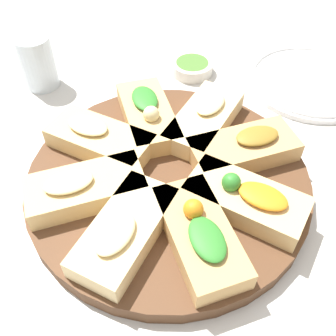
{
  "coord_description": "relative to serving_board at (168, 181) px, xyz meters",
  "views": [
    {
      "loc": [
        -0.33,
        -0.18,
        0.46
      ],
      "look_at": [
        0.0,
        0.0,
        0.04
      ],
      "focal_mm": 42.0,
      "sensor_mm": 36.0,
      "label": 1
    }
  ],
  "objects": [
    {
      "name": "focaccia_slice_0",
      "position": [
        -0.12,
        -0.01,
        0.03
      ],
      "size": [
        0.16,
        0.08,
        0.04
      ],
      "color": "#E5C689",
      "rests_on": "serving_board"
    },
    {
      "name": "focaccia_slice_5",
      "position": [
        0.08,
        0.08,
        0.03
      ],
      "size": [
        0.16,
        0.16,
        0.05
      ],
      "color": "tan",
      "rests_on": "serving_board"
    },
    {
      "name": "serving_board",
      "position": [
        0.0,
        0.0,
        0.0
      ],
      "size": [
        0.41,
        0.41,
        0.03
      ],
      "primitive_type": "cylinder",
      "color": "#51331E",
      "rests_on": "ground_plane"
    },
    {
      "name": "focaccia_slice_3",
      "position": [
        0.09,
        -0.08,
        0.03
      ],
      "size": [
        0.17,
        0.16,
        0.04
      ],
      "color": "tan",
      "rests_on": "serving_board"
    },
    {
      "name": "focaccia_slice_4",
      "position": [
        0.12,
        0.0,
        0.03
      ],
      "size": [
        0.16,
        0.07,
        0.04
      ],
      "color": "#E5C689",
      "rests_on": "serving_board"
    },
    {
      "name": "focaccia_slice_2",
      "position": [
        -0.0,
        -0.12,
        0.03
      ],
      "size": [
        0.08,
        0.16,
        0.05
      ],
      "color": "#DBB775",
      "rests_on": "serving_board"
    },
    {
      "name": "plate_right",
      "position": [
        0.36,
        -0.11,
        -0.0
      ],
      "size": [
        0.24,
        0.24,
        0.02
      ],
      "color": "white",
      "rests_on": "ground_plane"
    },
    {
      "name": "water_glass",
      "position": [
        0.11,
        0.34,
        0.04
      ],
      "size": [
        0.06,
        0.06,
        0.1
      ],
      "primitive_type": "cylinder",
      "color": "silver",
      "rests_on": "ground_plane"
    },
    {
      "name": "ground_plane",
      "position": [
        0.0,
        0.0,
        -0.01
      ],
      "size": [
        3.0,
        3.0,
        0.0
      ],
      "primitive_type": "plane",
      "color": "beige"
    },
    {
      "name": "focaccia_slice_1",
      "position": [
        -0.08,
        -0.09,
        0.03
      ],
      "size": [
        0.16,
        0.17,
        0.05
      ],
      "color": "tan",
      "rests_on": "serving_board"
    },
    {
      "name": "focaccia_slice_7",
      "position": [
        -0.09,
        0.08,
        0.03
      ],
      "size": [
        0.17,
        0.16,
        0.04
      ],
      "color": "#DBB775",
      "rests_on": "serving_board"
    },
    {
      "name": "focaccia_slice_6",
      "position": [
        -0.0,
        0.12,
        0.03
      ],
      "size": [
        0.08,
        0.16,
        0.04
      ],
      "color": "#DBB775",
      "rests_on": "serving_board"
    },
    {
      "name": "dipping_bowl",
      "position": [
        0.28,
        0.1,
        -0.0
      ],
      "size": [
        0.08,
        0.08,
        0.02
      ],
      "color": "silver",
      "rests_on": "ground_plane"
    }
  ]
}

